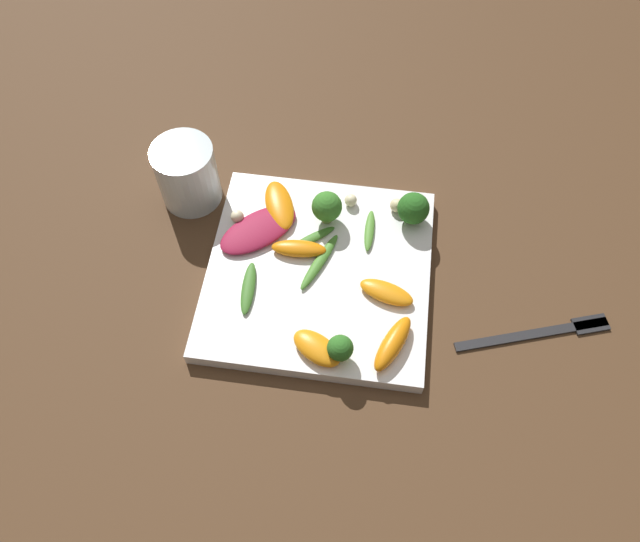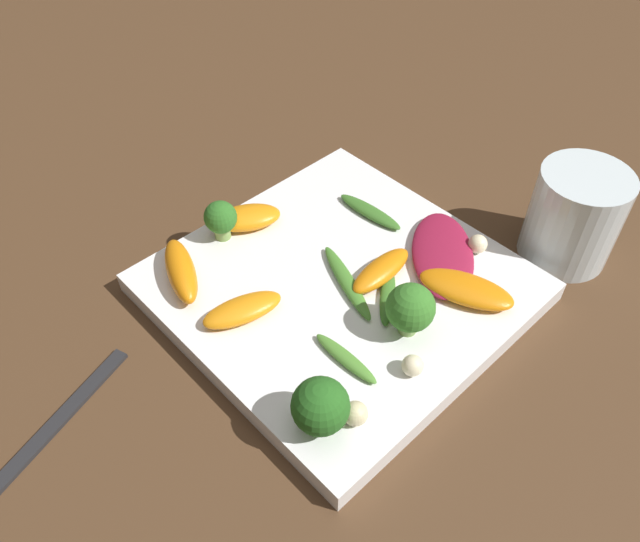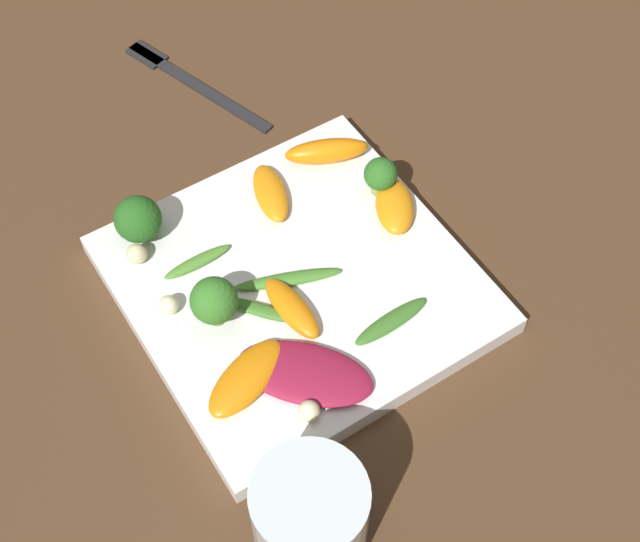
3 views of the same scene
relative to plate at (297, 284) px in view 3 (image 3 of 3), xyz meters
name	(u,v)px [view 3 (image 3 of 3)]	position (x,y,z in m)	size (l,w,h in m)	color
ground_plane	(297,290)	(0.00, 0.00, -0.01)	(2.40, 2.40, 0.00)	#4C331E
plate	(297,284)	(0.00, 0.00, 0.00)	(0.27, 0.27, 0.02)	white
drinking_glass	(310,518)	(0.10, 0.18, 0.03)	(0.08, 0.08, 0.09)	silver
fork	(183,76)	(-0.04, -0.28, -0.01)	(0.07, 0.18, 0.01)	#262628
radicchio_leaf_0	(305,373)	(0.04, 0.08, 0.02)	(0.11, 0.11, 0.01)	maroon
orange_segment_0	(270,193)	(-0.02, -0.08, 0.02)	(0.04, 0.07, 0.01)	orange
orange_segment_1	(326,151)	(-0.09, -0.09, 0.02)	(0.08, 0.05, 0.02)	orange
orange_segment_2	(246,378)	(0.08, 0.06, 0.02)	(0.08, 0.06, 0.01)	orange
orange_segment_3	(292,308)	(0.02, 0.03, 0.02)	(0.03, 0.07, 0.01)	orange
orange_segment_4	(394,206)	(-0.11, -0.01, 0.02)	(0.06, 0.07, 0.02)	orange
broccoli_floret_0	(138,220)	(0.09, -0.11, 0.03)	(0.04, 0.04, 0.04)	#7A9E51
broccoli_floret_1	(216,304)	(0.07, 0.00, 0.04)	(0.04, 0.04, 0.05)	#7A9E51
broccoli_floret_2	(380,175)	(-0.11, -0.04, 0.03)	(0.03, 0.03, 0.04)	#7A9E51
arugula_sprig_0	(391,321)	(-0.04, 0.08, 0.01)	(0.07, 0.02, 0.01)	#3D7528
arugula_sprig_1	(197,262)	(0.06, -0.06, 0.01)	(0.06, 0.01, 0.01)	#518E33
arugula_sprig_2	(288,280)	(0.01, 0.00, 0.01)	(0.09, 0.04, 0.01)	#47842D
arugula_sprig_3	(261,310)	(0.04, 0.01, 0.01)	(0.05, 0.06, 0.01)	#3D7528
macadamia_nut_0	(169,305)	(0.10, -0.03, 0.02)	(0.02, 0.02, 0.02)	beige
macadamia_nut_1	(137,254)	(0.10, -0.09, 0.02)	(0.02, 0.02, 0.02)	beige
macadamia_nut_2	(309,411)	(0.06, 0.11, 0.02)	(0.02, 0.02, 0.02)	beige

